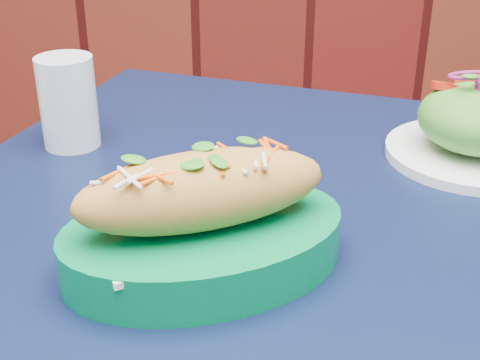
{
  "coord_description": "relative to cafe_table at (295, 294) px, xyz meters",
  "views": [
    {
      "loc": [
        0.22,
        0.67,
        1.08
      ],
      "look_at": [
        0.2,
        1.22,
        0.81
      ],
      "focal_mm": 50.0,
      "sensor_mm": 36.0,
      "label": 1
    }
  ],
  "objects": [
    {
      "name": "salad_plate",
      "position": [
        0.21,
        0.16,
        0.13
      ],
      "size": [
        0.21,
        0.21,
        0.1
      ],
      "rotation": [
        0.0,
        0.0,
        -0.11
      ],
      "color": "white",
      "rests_on": "cafe_table"
    },
    {
      "name": "cafe_table",
      "position": [
        0.0,
        0.0,
        0.0
      ],
      "size": [
        1.0,
        1.0,
        0.75
      ],
      "rotation": [
        0.0,
        0.0,
        -0.31
      ],
      "color": "black",
      "rests_on": "ground"
    },
    {
      "name": "water_glass",
      "position": [
        -0.27,
        0.18,
        0.14
      ],
      "size": [
        0.07,
        0.07,
        0.11
      ],
      "primitive_type": "cylinder",
      "color": "silver",
      "rests_on": "cafe_table"
    },
    {
      "name": "banh_mi_basket",
      "position": [
        -0.09,
        -0.08,
        0.13
      ],
      "size": [
        0.29,
        0.24,
        0.12
      ],
      "rotation": [
        0.0,
        0.0,
        0.37
      ],
      "color": "#00733D",
      "rests_on": "cafe_table"
    }
  ]
}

